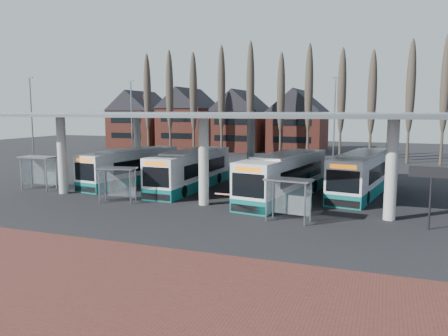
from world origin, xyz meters
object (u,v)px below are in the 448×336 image
at_px(bus_1, 191,170).
at_px(shelter_2, 289,190).
at_px(bus_0, 132,167).
at_px(bus_3, 363,174).
at_px(shelter_1, 118,177).
at_px(bus_2, 284,177).
at_px(shelter_0, 40,165).

height_order(bus_1, shelter_2, bus_1).
distance_m(bus_0, bus_1, 6.13).
xyz_separation_m(bus_3, shelter_1, (-16.15, -9.17, 0.25)).
distance_m(bus_1, bus_2, 8.30).
height_order(bus_1, shelter_0, bus_1).
bearing_deg(bus_2, shelter_0, -161.04).
xyz_separation_m(bus_0, shelter_2, (16.08, -8.47, 0.38)).
bearing_deg(bus_1, shelter_0, -157.27).
bearing_deg(bus_1, bus_2, -8.09).
distance_m(bus_3, shelter_1, 18.57).
distance_m(bus_0, shelter_2, 18.18).
bearing_deg(bus_2, bus_3, 44.05).
xyz_separation_m(bus_3, shelter_2, (-3.56, -10.33, 0.29)).
height_order(bus_0, shelter_2, bus_0).
relative_size(bus_0, shelter_2, 3.93).
height_order(bus_0, bus_2, bus_2).
bearing_deg(bus_3, bus_1, -160.53).
xyz_separation_m(bus_2, shelter_0, (-19.78, -3.41, 0.41)).
xyz_separation_m(bus_1, shelter_2, (9.98, -7.88, 0.33)).
relative_size(bus_3, shelter_2, 4.21).
distance_m(bus_2, bus_3, 6.50).
height_order(bus_0, shelter_0, bus_0).
bearing_deg(shelter_1, shelter_2, -17.34).
height_order(bus_0, bus_1, bus_1).
relative_size(bus_2, bus_3, 1.01).
bearing_deg(shelter_2, bus_2, 112.50).
xyz_separation_m(bus_1, shelter_0, (-11.57, -4.68, 0.48)).
distance_m(bus_3, shelter_0, 26.11).
xyz_separation_m(shelter_1, shelter_2, (12.59, -1.16, 0.04)).
bearing_deg(shelter_0, bus_0, 42.21).
relative_size(bus_2, shelter_1, 4.25).
height_order(bus_1, shelter_1, bus_1).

